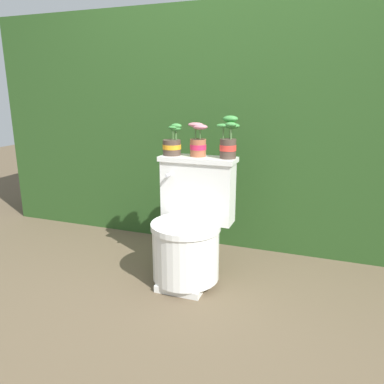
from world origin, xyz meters
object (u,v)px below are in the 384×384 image
at_px(potted_plant_midleft, 198,143).
at_px(potted_plant_middle, 228,140).
at_px(potted_plant_left, 172,144).
at_px(toilet, 190,231).

relative_size(potted_plant_midleft, potted_plant_middle, 0.82).
bearing_deg(potted_plant_middle, potted_plant_left, -178.10).
distance_m(potted_plant_left, potted_plant_midleft, 0.17).
bearing_deg(potted_plant_middle, potted_plant_midleft, 179.72).
bearing_deg(potted_plant_midleft, potted_plant_left, -175.61).
bearing_deg(toilet, potted_plant_midleft, 92.31).
xyz_separation_m(toilet, potted_plant_left, (-0.18, 0.16, 0.52)).
xyz_separation_m(potted_plant_midleft, potted_plant_middle, (0.20, -0.00, 0.02)).
xyz_separation_m(potted_plant_left, potted_plant_middle, (0.37, 0.01, 0.04)).
bearing_deg(toilet, potted_plant_left, 138.89).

